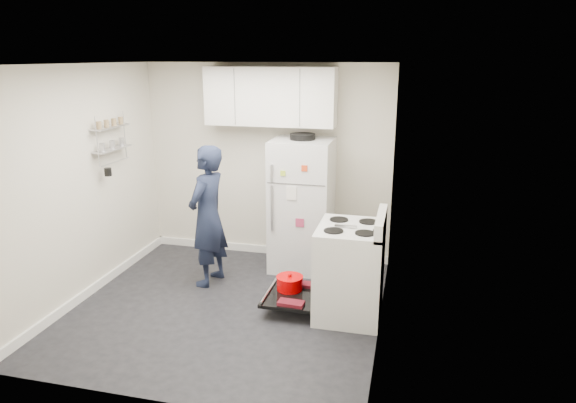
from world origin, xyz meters
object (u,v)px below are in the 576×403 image
(person, at_px, (208,216))
(open_oven_door, at_px, (291,289))
(refrigerator, at_px, (302,205))
(electric_range, at_px, (349,272))

(person, bearing_deg, open_oven_door, 81.23)
(open_oven_door, relative_size, person, 0.43)
(open_oven_door, xyz_separation_m, person, (-1.06, 0.35, 0.63))
(refrigerator, height_order, person, refrigerator)
(open_oven_door, height_order, person, person)
(person, bearing_deg, refrigerator, 136.68)
(refrigerator, bearing_deg, electric_range, -56.64)
(open_oven_door, bearing_deg, refrigerator, 96.26)
(refrigerator, relative_size, person, 1.04)
(electric_range, distance_m, person, 1.75)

